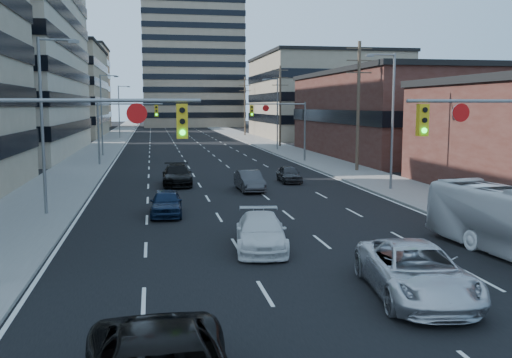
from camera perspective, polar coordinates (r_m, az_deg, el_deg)
The scene contains 27 objects.
road_surface at distance 140.50m, azimuth -8.29°, elevation 4.98°, with size 18.00×300.00×0.02m, color black.
sidewalk_left at distance 140.55m, azimuth -13.00°, elevation 4.89°, with size 5.00×300.00×0.15m, color slate.
sidewalk_right at distance 141.37m, azimuth -3.61°, elevation 5.08°, with size 5.00×300.00×0.15m, color slate.
office_left_far at distance 111.93m, azimuth -20.29°, elevation 8.11°, with size 20.00×30.00×16.00m, color gray.
storefront_right_mid at distance 66.93m, azimuth 15.48°, elevation 6.11°, with size 20.00×30.00×9.00m, color #472119.
office_right_far at distance 102.79m, azimuth 6.74°, elevation 8.06°, with size 22.00×28.00×14.00m, color gray.
apartment_tower at distance 162.36m, azimuth -6.56°, elevation 15.58°, with size 26.00×26.00×58.00m, color gray.
bg_block_left at distance 152.10m, azimuth -19.23°, elevation 8.59°, with size 24.00×24.00×20.00m, color #ADA089.
bg_block_right at distance 145.10m, azimuth 4.50°, elevation 7.47°, with size 22.00×22.00×12.00m, color gray.
signal_near_left at distance 18.49m, azimuth -17.81°, elevation 2.92°, with size 6.59×0.33×6.00m.
signal_near_right at distance 22.19m, azimuth 24.02°, elevation 3.32°, with size 6.59×0.33×6.00m.
signal_far_left at distance 55.37m, azimuth -13.12°, elevation 5.77°, with size 6.09×0.33×6.00m.
signal_far_right at distance 56.75m, azimuth 2.65°, elevation 5.99°, with size 6.09×0.33×6.00m.
utility_pole_block at distance 49.40m, azimuth 10.19°, elevation 7.39°, with size 2.20×0.28×11.00m.
utility_pole_midblock at distance 78.22m, azimuth 2.43°, elevation 7.44°, with size 2.20×0.28×11.00m.
utility_pole_distant at distance 107.68m, azimuth -1.12°, elevation 7.42°, with size 2.20×0.28×11.00m.
streetlight_left_near at distance 30.76m, azimuth -20.35°, elevation 5.80°, with size 2.03×0.22×9.00m.
streetlight_left_mid at distance 65.51m, azimuth -15.06°, elevation 6.58°, with size 2.03×0.22×9.00m.
streetlight_left_far at distance 100.43m, azimuth -13.45°, elevation 6.81°, with size 2.03×0.22×9.00m.
streetlight_right_near at distance 38.50m, azimuth 13.31°, elevation 6.28°, with size 2.03×0.22×9.00m.
streetlight_right_far at distance 71.96m, azimuth 2.03°, elevation 6.88°, with size 2.03×0.22×9.00m.
white_van at distance 22.55m, azimuth 0.50°, elevation -5.34°, with size 1.93×4.75×1.38m, color silver.
silver_suv at distance 17.70m, azimuth 15.69°, elevation -8.85°, with size 2.61×5.66×1.57m, color silver.
sedan_blue at distance 29.75m, azimuth -8.96°, elevation -2.35°, with size 1.59×3.95×1.35m, color #0D1B35.
sedan_grey_center at distance 37.81m, azimuth -0.65°, elevation -0.20°, with size 1.43×4.11×1.35m, color #363639.
sedan_black_far at distance 40.92m, azimuth -7.91°, elevation 0.39°, with size 2.05×5.04×1.46m, color black.
sedan_grey_right at distance 42.18m, azimuth 3.34°, elevation 0.50°, with size 1.46×3.63×1.24m, color #2D2D2F.
Camera 1 is at (-5.05, -10.29, 5.64)m, focal length 40.00 mm.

